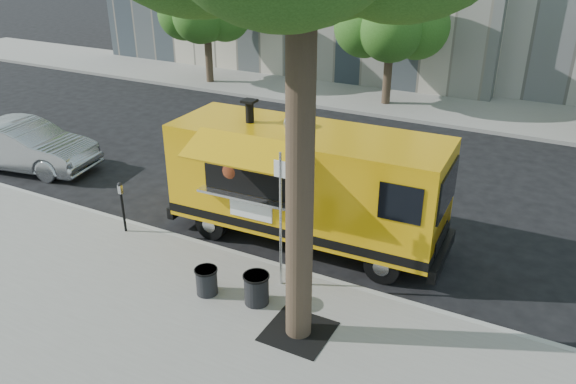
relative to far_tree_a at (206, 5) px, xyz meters
name	(u,v)px	position (x,y,z in m)	size (l,w,h in m)	color
ground	(256,240)	(10.00, -12.30, -3.78)	(120.00, 120.00, 0.00)	black
sidewalk	(149,329)	(10.00, -16.30, -3.70)	(60.00, 6.00, 0.15)	gray
curb	(236,255)	(10.00, -13.23, -3.70)	(60.00, 0.14, 0.16)	#999993
far_sidewalk	(413,103)	(10.00, 1.20, -3.70)	(60.00, 5.00, 0.15)	gray
tree_well	(298,331)	(12.60, -15.10, -3.62)	(1.20, 1.20, 0.02)	black
far_tree_a	(206,5)	(0.00, 0.00, 0.00)	(3.42, 3.42, 5.36)	#33261C
far_tree_b	(392,15)	(9.00, 0.40, 0.06)	(3.60, 3.60, 5.50)	#33261C
sign_post	(281,213)	(11.55, -13.85, -1.93)	(0.28, 0.06, 3.00)	silver
parking_meter	(122,201)	(7.00, -13.65, -2.79)	(0.11, 0.11, 1.33)	black
food_truck	(305,182)	(11.05, -11.73, -2.19)	(6.91, 3.33, 3.37)	#E4A50B
sedan	(24,146)	(1.09, -11.75, -3.00)	(1.65, 4.72, 1.55)	#9C9EA3
trash_bin_left	(207,280)	(10.36, -14.87, -3.32)	(0.48, 0.48, 0.58)	black
trash_bin_right	(256,288)	(11.43, -14.67, -3.28)	(0.54, 0.54, 0.65)	black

